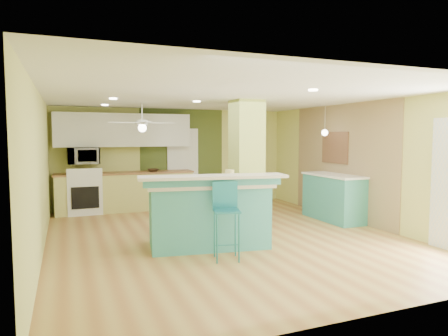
{
  "coord_description": "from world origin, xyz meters",
  "views": [
    {
      "loc": [
        -2.64,
        -6.56,
        1.81
      ],
      "look_at": [
        0.14,
        0.4,
        1.21
      ],
      "focal_mm": 32.0,
      "sensor_mm": 36.0,
      "label": 1
    }
  ],
  "objects_px": {
    "side_counter": "(334,197)",
    "fruit_bowl": "(153,170)",
    "bar_stool": "(226,208)",
    "canister": "(230,175)",
    "peninsula": "(208,212)"
  },
  "relations": [
    {
      "from": "peninsula",
      "to": "side_counter",
      "type": "height_order",
      "value": "peninsula"
    },
    {
      "from": "peninsula",
      "to": "canister",
      "type": "xyz_separation_m",
      "value": [
        0.47,
        0.22,
        0.58
      ]
    },
    {
      "from": "fruit_bowl",
      "to": "canister",
      "type": "relative_size",
      "value": 1.58
    },
    {
      "from": "bar_stool",
      "to": "side_counter",
      "type": "relative_size",
      "value": 0.74
    },
    {
      "from": "bar_stool",
      "to": "canister",
      "type": "xyz_separation_m",
      "value": [
        0.46,
        0.95,
        0.38
      ]
    },
    {
      "from": "fruit_bowl",
      "to": "bar_stool",
      "type": "bearing_deg",
      "value": -87.61
    },
    {
      "from": "peninsula",
      "to": "side_counter",
      "type": "relative_size",
      "value": 1.5
    },
    {
      "from": "side_counter",
      "to": "fruit_bowl",
      "type": "xyz_separation_m",
      "value": [
        -3.35,
        2.67,
        0.48
      ]
    },
    {
      "from": "side_counter",
      "to": "canister",
      "type": "xyz_separation_m",
      "value": [
        -2.71,
        -0.69,
        0.64
      ]
    },
    {
      "from": "peninsula",
      "to": "bar_stool",
      "type": "xyz_separation_m",
      "value": [
        0.01,
        -0.73,
        0.2
      ]
    },
    {
      "from": "side_counter",
      "to": "fruit_bowl",
      "type": "height_order",
      "value": "fruit_bowl"
    },
    {
      "from": "peninsula",
      "to": "fruit_bowl",
      "type": "xyz_separation_m",
      "value": [
        -0.17,
        3.58,
        0.41
      ]
    },
    {
      "from": "peninsula",
      "to": "bar_stool",
      "type": "distance_m",
      "value": 0.76
    },
    {
      "from": "peninsula",
      "to": "canister",
      "type": "bearing_deg",
      "value": 34.35
    },
    {
      "from": "fruit_bowl",
      "to": "canister",
      "type": "height_order",
      "value": "canister"
    }
  ]
}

